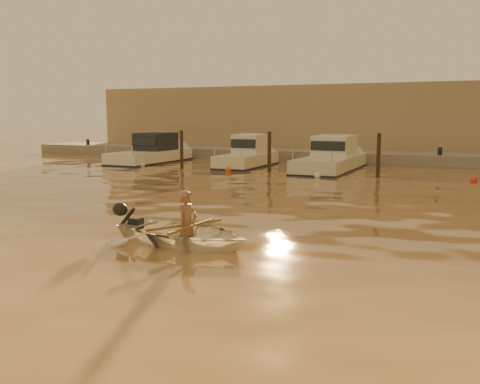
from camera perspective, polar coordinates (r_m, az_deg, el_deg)
The scene contains 18 objects.
ground_plane at distance 11.89m, azimuth 3.76°, elevation -5.45°, with size 160.00×160.00×0.00m, color #99653D.
dinghy at distance 11.85m, azimuth -6.01°, elevation -4.42°, with size 2.35×3.29×0.68m, color white.
person at distance 11.74m, azimuth -5.65°, elevation -3.44°, with size 0.54×0.35×1.48m, color #8E6247.
outboard_motor at distance 12.84m, azimuth -11.13°, elevation -3.28°, with size 0.90×0.40×0.70m, color black, non-canonical shape.
oar_port at distance 11.65m, azimuth -5.08°, elevation -3.63°, with size 0.06×0.06×2.10m, color brown.
oar_starboard at distance 11.77m, azimuth -5.83°, elevation -3.51°, with size 0.06×0.06×2.10m, color brown.
moored_boat_0 at distance 32.38m, azimuth -9.56°, elevation 4.23°, with size 2.21×7.05×1.75m, color white, non-canonical shape.
moored_boat_1 at distance 29.35m, azimuth 0.71°, elevation 3.95°, with size 1.89×5.76×1.75m, color beige, non-canonical shape.
moored_boat_2 at distance 27.81m, azimuth 9.66°, elevation 3.60°, with size 2.31×7.74×1.75m, color silver, non-canonical shape.
piling_0 at distance 28.66m, azimuth -6.24°, elevation 4.35°, with size 0.18×0.18×2.20m, color #2D2319.
piling_1 at distance 26.47m, azimuth 3.14°, elevation 4.07°, with size 0.18×0.18×2.20m, color #2D2319.
piling_2 at distance 25.06m, azimuth 14.54°, elevation 3.59°, with size 0.18×0.18×2.20m, color #2D2319.
fender_a at distance 29.67m, azimuth -10.39°, elevation 2.84°, with size 0.30×0.30×0.30m, color silver.
fender_b at distance 26.62m, azimuth -1.26°, elevation 2.37°, with size 0.30×0.30×0.30m, color #D45218.
fender_c at distance 24.40m, azimuth 8.27°, elevation 1.76°, with size 0.30×0.30×0.30m, color white.
fender_d at distance 24.57m, azimuth 23.66°, elevation 1.20°, with size 0.30×0.30×0.30m, color red.
quay at distance 32.68m, azimuth 17.17°, elevation 3.18°, with size 52.00×4.00×1.00m, color gray.
waterfront_building at distance 38.04m, azimuth 18.38°, elevation 7.18°, with size 46.00×7.00×4.80m, color #9E8466.
Camera 1 is at (4.04, -10.82, 2.80)m, focal length 40.00 mm.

